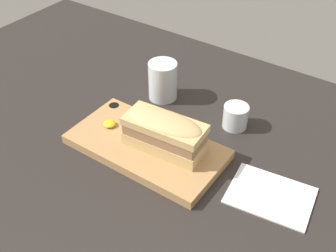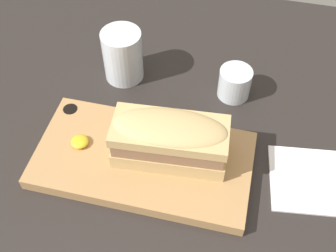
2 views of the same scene
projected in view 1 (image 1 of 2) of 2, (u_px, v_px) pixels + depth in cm
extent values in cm
cube|color=#282321|center=(147.00, 153.00, 100.33)|extent=(163.90, 108.36, 2.00)
cube|color=tan|center=(146.00, 146.00, 99.25)|extent=(36.63, 18.92, 2.29)
cylinder|color=black|center=(114.00, 107.00, 110.14)|extent=(2.65, 2.65, 1.14)
cube|color=tan|center=(165.00, 142.00, 96.17)|extent=(19.20, 9.52, 3.07)
cube|color=#936B4C|center=(165.00, 133.00, 94.39)|extent=(18.43, 9.14, 2.60)
cube|color=tan|center=(165.00, 125.00, 92.99)|extent=(19.20, 9.52, 1.84)
ellipsoid|color=tan|center=(165.00, 122.00, 92.51)|extent=(18.81, 9.33, 2.76)
ellipsoid|color=gold|center=(109.00, 124.00, 102.69)|extent=(3.04, 3.04, 1.22)
cylinder|color=silver|center=(163.00, 81.00, 113.51)|extent=(7.81, 7.81, 10.61)
cylinder|color=silver|center=(163.00, 89.00, 115.22)|extent=(6.87, 6.87, 4.78)
cylinder|color=silver|center=(235.00, 116.00, 104.93)|extent=(6.28, 6.28, 6.04)
cylinder|color=black|center=(235.00, 120.00, 105.53)|extent=(5.65, 5.65, 3.72)
cube|color=white|center=(270.00, 195.00, 88.42)|extent=(18.78, 14.98, 0.40)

